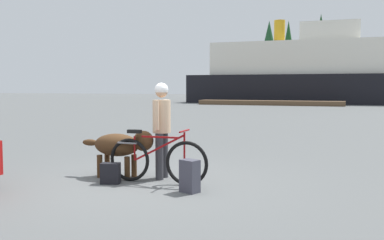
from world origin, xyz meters
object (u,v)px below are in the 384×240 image
object	(u,v)px
person_cyclist	(162,121)
handbag_pannier	(110,173)
ferry_boat	(307,74)
backpack	(190,176)
bicycle	(157,160)
dog	(121,145)

from	to	relation	value
person_cyclist	handbag_pannier	xyz separation A→B (m)	(-0.66, -0.68, -0.86)
handbag_pannier	ferry_boat	bearing A→B (deg)	89.98
person_cyclist	ferry_boat	xyz separation A→B (m)	(-0.64, 38.18, 1.88)
person_cyclist	handbag_pannier	bearing A→B (deg)	-134.24
backpack	ferry_boat	bearing A→B (deg)	92.15
person_cyclist	ferry_boat	world-z (taller)	ferry_boat
bicycle	handbag_pannier	distance (m)	0.82
person_cyclist	ferry_boat	size ratio (longest dim) A/B	0.08
bicycle	dog	distance (m)	0.85
person_cyclist	dog	xyz separation A→B (m)	(-0.73, -0.16, -0.45)
backpack	dog	bearing A→B (deg)	157.71
handbag_pannier	dog	bearing A→B (deg)	97.51
person_cyclist	handbag_pannier	world-z (taller)	person_cyclist
person_cyclist	bicycle	bearing A→B (deg)	-79.44
bicycle	backpack	distance (m)	0.86
backpack	handbag_pannier	size ratio (longest dim) A/B	1.45
bicycle	person_cyclist	size ratio (longest dim) A/B	1.06
bicycle	backpack	world-z (taller)	bicycle
handbag_pannier	ferry_boat	distance (m)	38.95
dog	bicycle	bearing A→B (deg)	-15.60
bicycle	person_cyclist	distance (m)	0.74
dog	ferry_boat	distance (m)	38.41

